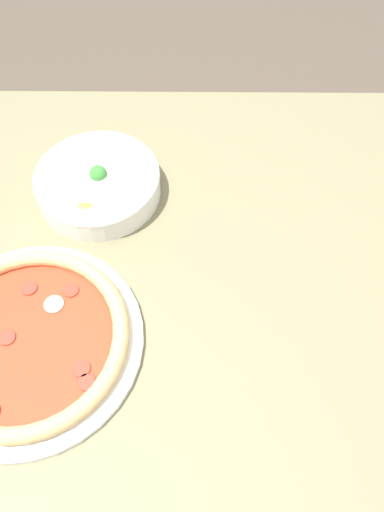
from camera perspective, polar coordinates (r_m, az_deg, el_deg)
name	(u,v)px	position (r m, az deg, el deg)	size (l,w,h in m)	color
ground_plane	(174,396)	(1.54, -2.09, -15.66)	(8.00, 8.00, 0.00)	#4C4238
dining_table	(164,290)	(0.95, -3.27, -3.91)	(1.27, 0.90, 0.74)	#706B4C
pizza	(27,340)	(0.82, -18.31, -9.08)	(0.36, 0.36, 0.04)	white
bowl	(98,183)	(0.95, -10.72, 8.22)	(0.23, 0.23, 0.07)	white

